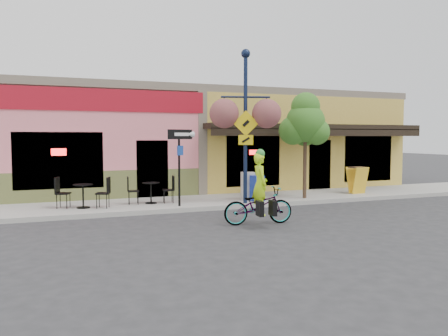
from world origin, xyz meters
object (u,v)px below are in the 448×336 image
object	(u,v)px
cyclist_rider	(260,193)
newspaper_box_blue	(257,188)
lamp_post	(245,127)
bicycle	(258,206)
one_way_sign	(179,168)
newspaper_box_grey	(248,186)
building	(196,141)
street_tree	(305,145)

from	to	relation	value
cyclist_rider	newspaper_box_blue	size ratio (longest dim) A/B	1.90
lamp_post	newspaper_box_blue	world-z (taller)	lamp_post
bicycle	newspaper_box_blue	world-z (taller)	newspaper_box_blue
cyclist_rider	newspaper_box_blue	xyz separation A→B (m)	(1.40, 3.13, -0.26)
lamp_post	newspaper_box_blue	distance (m)	2.27
one_way_sign	newspaper_box_grey	bearing A→B (deg)	-9.11
newspaper_box_grey	lamp_post	bearing A→B (deg)	-107.14
bicycle	newspaper_box_grey	size ratio (longest dim) A/B	1.97
newspaper_box_grey	building	bearing A→B (deg)	103.90
cyclist_rider	street_tree	distance (m)	4.78
newspaper_box_blue	newspaper_box_grey	distance (m)	0.48
building	cyclist_rider	bearing A→B (deg)	-96.77
bicycle	lamp_post	bearing A→B (deg)	-10.35
bicycle	newspaper_box_grey	distance (m)	3.80
bicycle	cyclist_rider	world-z (taller)	cyclist_rider
bicycle	one_way_sign	bearing A→B (deg)	32.28
one_way_sign	newspaper_box_grey	xyz separation A→B (m)	(2.73, 0.60, -0.76)
newspaper_box_blue	street_tree	bearing A→B (deg)	-8.54
cyclist_rider	newspaper_box_grey	world-z (taller)	cyclist_rider
cyclist_rider	newspaper_box_blue	world-z (taller)	cyclist_rider
cyclist_rider	lamp_post	size ratio (longest dim) A/B	0.33
newspaper_box_blue	cyclist_rider	bearing A→B (deg)	-123.58
newspaper_box_blue	street_tree	distance (m)	2.49
building	cyclist_rider	size ratio (longest dim) A/B	10.51
newspaper_box_grey	one_way_sign	bearing A→B (deg)	-154.79
building	newspaper_box_blue	distance (m)	6.65
cyclist_rider	newspaper_box_grey	xyz separation A→B (m)	(1.24, 3.57, -0.22)
building	bicycle	world-z (taller)	building
one_way_sign	newspaper_box_blue	world-z (taller)	one_way_sign
cyclist_rider	building	bearing A→B (deg)	-0.42
street_tree	newspaper_box_grey	bearing A→B (deg)	168.95
newspaper_box_grey	street_tree	xyz separation A→B (m)	(2.13, -0.42, 1.48)
bicycle	cyclist_rider	size ratio (longest dim) A/B	1.13
cyclist_rider	one_way_sign	size ratio (longest dim) A/B	0.69
building	lamp_post	size ratio (longest dim) A/B	3.47
newspaper_box_grey	cyclist_rider	bearing A→B (deg)	-96.19
cyclist_rider	newspaper_box_blue	distance (m)	3.43
bicycle	street_tree	bearing A→B (deg)	-40.90
building	one_way_sign	distance (m)	7.14
building	newspaper_box_blue	xyz separation A→B (m)	(0.26, -6.44, -1.64)
newspaper_box_blue	building	bearing A→B (deg)	82.90
lamp_post	street_tree	world-z (taller)	lamp_post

